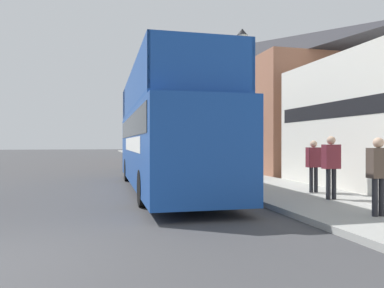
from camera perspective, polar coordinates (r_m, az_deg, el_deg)
ground_plane at (r=26.61m, az=-17.63°, el=-3.45°), size 144.00×144.00×0.00m
sidewalk at (r=24.33m, az=-0.09°, el=-3.62°), size 3.51×108.00×0.14m
brick_terrace_rear at (r=30.34m, az=6.47°, el=5.93°), size 6.00×25.57×9.44m
tour_bus at (r=13.50m, az=-4.19°, el=0.66°), size 2.70×11.35×4.11m
parked_car_ahead_of_bus at (r=22.57m, az=-6.34°, el=-2.23°), size 1.94×4.57×1.57m
pedestrian_nearest at (r=8.81m, az=26.52°, el=-3.40°), size 0.44×0.24×1.66m
pedestrian_second at (r=10.93m, az=20.44°, el=-2.47°), size 0.45×0.25×1.73m
pedestrian_third at (r=12.26m, az=18.04°, el=-2.50°), size 0.42×0.23×1.62m
lamp_post_nearest at (r=12.45m, az=7.65°, el=9.61°), size 0.35×0.35×5.27m
lamp_post_second at (r=21.55m, az=-1.43°, el=4.95°), size 0.35×0.35×4.86m
lamp_post_third at (r=30.90m, az=-5.60°, el=3.71°), size 0.35×0.35×5.04m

